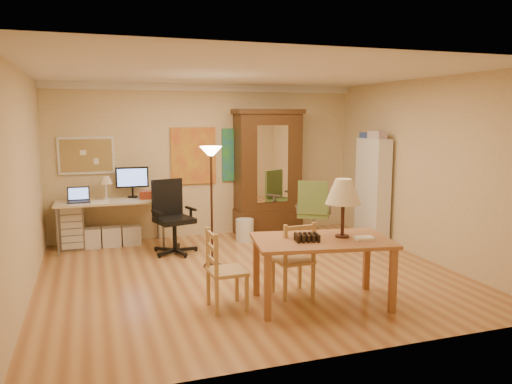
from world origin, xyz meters
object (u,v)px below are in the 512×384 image
object	(u,v)px
computer_desk	(113,218)
armoire	(268,180)
office_chair_black	(174,234)
office_chair_green	(313,227)
bookshelf	(373,191)
dining_table	(330,226)

from	to	relation	value
computer_desk	armoire	xyz separation A→B (m)	(2.75, 0.08, 0.51)
computer_desk	office_chair_black	size ratio (longest dim) A/B	1.49
office_chair_green	bookshelf	xyz separation A→B (m)	(1.02, -0.16, 0.59)
office_chair_black	office_chair_green	size ratio (longest dim) A/B	1.05
computer_desk	armoire	world-z (taller)	armoire
office_chair_green	bookshelf	bearing A→B (deg)	-8.87
dining_table	bookshelf	distance (m)	3.09
dining_table	bookshelf	xyz separation A→B (m)	(2.00, 2.35, -0.03)
dining_table	armoire	xyz separation A→B (m)	(0.52, 3.52, 0.08)
dining_table	computer_desk	xyz separation A→B (m)	(-2.23, 3.44, -0.43)
computer_desk	armoire	bearing A→B (deg)	1.66
computer_desk	office_chair_green	xyz separation A→B (m)	(3.21, -0.93, -0.18)
dining_table	office_chair_green	xyz separation A→B (m)	(0.98, 2.51, -0.62)
office_chair_green	dining_table	bearing A→B (deg)	-111.31
dining_table	office_chair_black	world-z (taller)	dining_table
office_chair_green	armoire	size ratio (longest dim) A/B	0.48
office_chair_black	office_chair_green	xyz separation A→B (m)	(2.33, -0.19, -0.02)
dining_table	bookshelf	bearing A→B (deg)	49.60
computer_desk	office_chair_green	world-z (taller)	computer_desk
dining_table	armoire	bearing A→B (deg)	81.58
office_chair_black	bookshelf	distance (m)	3.42
office_chair_black	armoire	size ratio (longest dim) A/B	0.51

